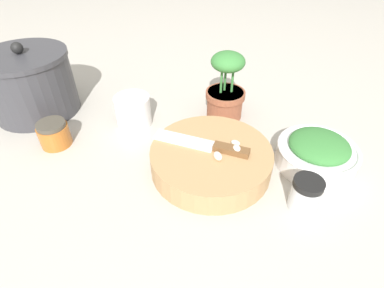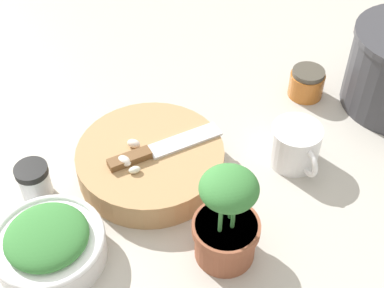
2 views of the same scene
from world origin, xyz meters
name	(u,v)px [view 2 (image 2 of 2)]	position (x,y,z in m)	size (l,w,h in m)	color
ground_plane	(201,155)	(0.00, 0.00, 0.00)	(5.00, 5.00, 0.00)	#B2ADA3
cutting_board	(151,161)	(0.07, -0.06, 0.03)	(0.26, 0.26, 0.05)	tan
chef_knife	(159,149)	(0.07, -0.05, 0.06)	(0.18, 0.15, 0.01)	brown
garlic_cloves	(129,157)	(0.10, -0.08, 0.06)	(0.07, 0.05, 0.02)	silver
herb_bowl	(49,244)	(0.29, -0.12, 0.03)	(0.17, 0.17, 0.07)	white
spice_jar	(34,182)	(0.20, -0.21, 0.03)	(0.06, 0.06, 0.07)	silver
coffee_mug	(295,146)	(-0.06, 0.16, 0.04)	(0.10, 0.10, 0.08)	white
honey_jar	(307,83)	(-0.25, 0.12, 0.03)	(0.07, 0.07, 0.06)	#B26023
potted_herb	(226,224)	(0.18, 0.12, 0.07)	(0.10, 0.10, 0.18)	#935138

